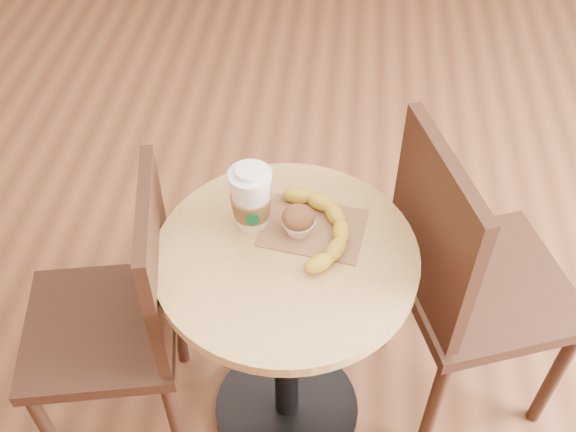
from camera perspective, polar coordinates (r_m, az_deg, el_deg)
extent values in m
plane|color=brown|center=(2.18, -0.37, -16.22)|extent=(7.00, 7.00, 0.00)
cylinder|color=black|center=(2.17, -0.11, -15.88)|extent=(0.44, 0.44, 0.02)
cylinder|color=black|center=(1.86, -0.12, -10.65)|extent=(0.07, 0.07, 0.72)
cylinder|color=tan|center=(1.57, -0.14, -3.46)|extent=(0.62, 0.62, 0.03)
cube|color=#341D12|center=(1.86, -15.52, -9.12)|extent=(0.47, 0.47, 0.04)
cylinder|color=#341D12|center=(2.17, -18.38, -9.01)|extent=(0.04, 0.04, 0.45)
cylinder|color=#341D12|center=(2.11, -9.43, -8.59)|extent=(0.04, 0.04, 0.45)
cylinder|color=#341D12|center=(1.94, -9.54, -16.73)|extent=(0.04, 0.04, 0.45)
cube|color=#341D12|center=(1.64, -11.10, -3.89)|extent=(0.10, 0.37, 0.42)
cube|color=#341D12|center=(1.91, 16.33, -5.66)|extent=(0.55, 0.55, 0.04)
cylinder|color=#341D12|center=(2.10, 21.65, -12.44)|extent=(0.04, 0.04, 0.49)
cylinder|color=#341D12|center=(2.26, 17.23, -4.94)|extent=(0.04, 0.04, 0.49)
cylinder|color=#341D12|center=(1.95, 12.25, -15.32)|extent=(0.04, 0.04, 0.49)
cylinder|color=#341D12|center=(2.13, 8.47, -7.00)|extent=(0.04, 0.04, 0.49)
cube|color=#341D12|center=(1.63, 12.22, -1.26)|extent=(0.17, 0.40, 0.45)
cube|color=#8B6143|center=(1.61, 2.14, -1.00)|extent=(0.26, 0.22, 0.00)
cylinder|color=white|center=(1.52, -3.26, 3.42)|extent=(0.10, 0.10, 0.01)
cylinder|color=white|center=(1.51, -3.28, 3.75)|extent=(0.06, 0.06, 0.01)
cylinder|color=#08552B|center=(1.55, -3.02, -0.32)|extent=(0.03, 0.01, 0.03)
ellipsoid|color=brown|center=(1.56, 0.89, -0.12)|extent=(0.08, 0.08, 0.05)
ellipsoid|color=#FFEECB|center=(1.55, 0.90, 0.29)|extent=(0.03, 0.03, 0.02)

